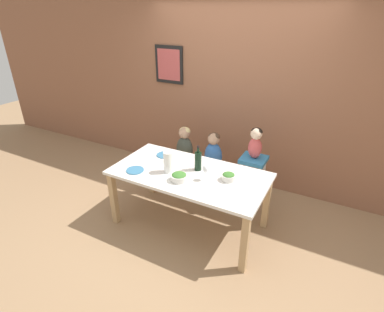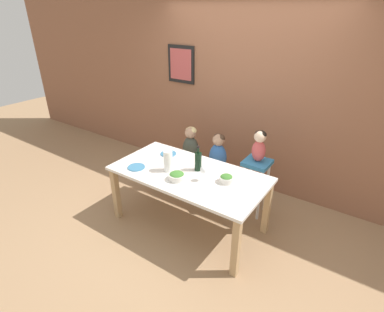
% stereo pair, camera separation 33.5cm
% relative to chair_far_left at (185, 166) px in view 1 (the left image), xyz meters
% --- Properties ---
extents(ground_plane, '(14.00, 14.00, 0.00)m').
position_rel_chair_far_left_xyz_m(ground_plane, '(0.44, -0.68, -0.37)').
color(ground_plane, '#9E7A56').
extents(wall_back, '(10.00, 0.09, 2.70)m').
position_rel_chair_far_left_xyz_m(wall_back, '(0.44, 0.66, 0.98)').
color(wall_back, '#8E5B42').
rests_on(wall_back, ground_plane).
extents(dining_table, '(1.76, 0.90, 0.73)m').
position_rel_chair_far_left_xyz_m(dining_table, '(0.44, -0.68, 0.27)').
color(dining_table, white).
rests_on(dining_table, ground_plane).
extents(chair_far_left, '(0.36, 0.36, 0.45)m').
position_rel_chair_far_left_xyz_m(chair_far_left, '(0.00, 0.00, 0.00)').
color(chair_far_left, silver).
rests_on(chair_far_left, ground_plane).
extents(chair_far_center, '(0.36, 0.36, 0.45)m').
position_rel_chair_far_left_xyz_m(chair_far_center, '(0.43, 0.00, 0.00)').
color(chair_far_center, silver).
rests_on(chair_far_center, ground_plane).
extents(chair_right_highchair, '(0.31, 0.31, 0.74)m').
position_rel_chair_far_left_xyz_m(chair_right_highchair, '(0.98, 0.00, 0.19)').
color(chair_right_highchair, silver).
rests_on(chair_right_highchair, ground_plane).
extents(person_child_left, '(0.24, 0.19, 0.52)m').
position_rel_chair_far_left_xyz_m(person_child_left, '(-0.00, 0.00, 0.34)').
color(person_child_left, '#3D4238').
rests_on(person_child_left, chair_far_left).
extents(person_child_center, '(0.24, 0.19, 0.52)m').
position_rel_chair_far_left_xyz_m(person_child_center, '(0.43, 0.00, 0.34)').
color(person_child_center, '#3366B2').
rests_on(person_child_center, chair_far_center).
extents(person_baby_right, '(0.17, 0.15, 0.39)m').
position_rel_chair_far_left_xyz_m(person_baby_right, '(0.98, 0.00, 0.59)').
color(person_baby_right, '#C64C4C').
rests_on(person_baby_right, chair_right_highchair).
extents(wine_bottle, '(0.08, 0.08, 0.30)m').
position_rel_chair_far_left_xyz_m(wine_bottle, '(0.50, -0.57, 0.48)').
color(wine_bottle, black).
rests_on(wine_bottle, dining_table).
extents(paper_towel_roll, '(0.10, 0.10, 0.25)m').
position_rel_chair_far_left_xyz_m(paper_towel_roll, '(0.23, -0.77, 0.48)').
color(paper_towel_roll, white).
rests_on(paper_towel_roll, dining_table).
extents(wine_glass_near, '(0.07, 0.07, 0.18)m').
position_rel_chair_far_left_xyz_m(wine_glass_near, '(0.67, -0.74, 0.49)').
color(wine_glass_near, white).
rests_on(wine_glass_near, dining_table).
extents(salad_bowl_large, '(0.18, 0.18, 0.09)m').
position_rel_chair_far_left_xyz_m(salad_bowl_large, '(0.43, -0.88, 0.40)').
color(salad_bowl_large, silver).
rests_on(salad_bowl_large, dining_table).
extents(salad_bowl_small, '(0.15, 0.15, 0.09)m').
position_rel_chair_far_left_xyz_m(salad_bowl_small, '(0.89, -0.62, 0.40)').
color(salad_bowl_small, silver).
rests_on(salad_bowl_small, dining_table).
extents(dinner_plate_front_left, '(0.20, 0.20, 0.01)m').
position_rel_chair_far_left_xyz_m(dinner_plate_front_left, '(-0.13, -0.93, 0.36)').
color(dinner_plate_front_left, teal).
rests_on(dinner_plate_front_left, dining_table).
extents(dinner_plate_back_left, '(0.20, 0.20, 0.01)m').
position_rel_chair_far_left_xyz_m(dinner_plate_back_left, '(-0.04, -0.44, 0.36)').
color(dinner_plate_back_left, teal).
rests_on(dinner_plate_back_left, dining_table).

